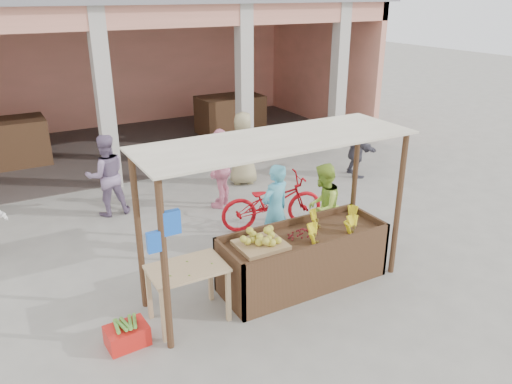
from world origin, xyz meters
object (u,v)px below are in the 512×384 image
vendor_blue (275,207)px  vendor_green (323,205)px  motorcycle (272,201)px  fruit_stall (303,260)px  side_table (187,276)px  red_crate (127,335)px

vendor_blue → vendor_green: (0.83, -0.23, -0.05)m
vendor_blue → motorcycle: size_ratio=0.83×
fruit_stall → motorcycle: bearing=72.6°
side_table → motorcycle: 3.19m
side_table → vendor_green: 2.97m
vendor_blue → fruit_stall: bearing=69.3°
red_crate → vendor_green: bearing=10.2°
vendor_green → fruit_stall: bearing=5.7°
side_table → red_crate: bearing=-172.5°
side_table → vendor_blue: vendor_blue is taller
vendor_green → red_crate: bearing=-20.7°
fruit_stall → motorcycle: 2.04m
side_table → vendor_blue: size_ratio=0.59×
vendor_blue → vendor_green: bearing=150.0°
red_crate → vendor_green: vendor_green is taller
fruit_stall → motorcycle: size_ratio=1.24×
red_crate → vendor_blue: size_ratio=0.30×
fruit_stall → red_crate: bearing=-177.4°
side_table → fruit_stall: bearing=1.3°
fruit_stall → red_crate: fruit_stall is taller
red_crate → motorcycle: bearing=27.5°
vendor_green → motorcycle: vendor_green is taller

